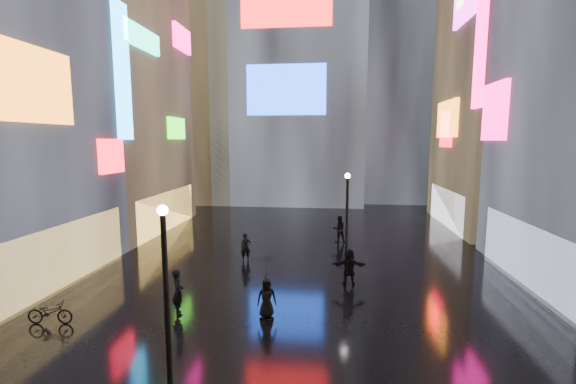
# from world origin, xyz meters

# --- Properties ---
(ground) EXTENTS (140.00, 140.00, 0.00)m
(ground) POSITION_xyz_m (0.00, 20.00, 0.00)
(ground) COLOR black
(ground) RESTS_ON ground
(building_left_far) EXTENTS (10.28, 12.00, 22.00)m
(building_left_far) POSITION_xyz_m (-15.98, 26.00, 10.98)
(building_left_far) COLOR black
(building_left_far) RESTS_ON ground
(building_right_far) EXTENTS (10.28, 12.00, 28.00)m
(building_right_far) POSITION_xyz_m (15.98, 30.00, 13.98)
(building_right_far) COLOR black
(building_right_far) RESTS_ON ground
(tower_main) EXTENTS (16.00, 14.20, 42.00)m
(tower_main) POSITION_xyz_m (-3.00, 43.97, 21.01)
(tower_main) COLOR black
(tower_main) RESTS_ON ground
(tower_flank_right) EXTENTS (12.00, 12.00, 34.00)m
(tower_flank_right) POSITION_xyz_m (9.00, 46.00, 17.00)
(tower_flank_right) COLOR black
(tower_flank_right) RESTS_ON ground
(tower_flank_left) EXTENTS (10.00, 10.00, 26.00)m
(tower_flank_left) POSITION_xyz_m (-14.00, 42.00, 13.00)
(tower_flank_left) COLOR black
(tower_flank_left) RESTS_ON ground
(lamp_near) EXTENTS (0.30, 0.30, 5.20)m
(lamp_near) POSITION_xyz_m (-2.94, 7.49, 2.94)
(lamp_near) COLOR black
(lamp_near) RESTS_ON ground
(lamp_far) EXTENTS (0.30, 0.30, 5.20)m
(lamp_far) POSITION_xyz_m (2.51, 18.53, 2.94)
(lamp_far) COLOR black
(lamp_far) RESTS_ON ground
(pedestrian_4) EXTENTS (0.87, 0.69, 1.57)m
(pedestrian_4) POSITION_xyz_m (-0.84, 11.90, 0.78)
(pedestrian_4) COLOR black
(pedestrian_4) RESTS_ON ground
(pedestrian_5) EXTENTS (1.68, 0.60, 1.79)m
(pedestrian_5) POSITION_xyz_m (2.55, 15.74, 0.89)
(pedestrian_5) COLOR black
(pedestrian_5) RESTS_ON ground
(pedestrian_6) EXTENTS (0.69, 0.57, 1.63)m
(pedestrian_6) POSITION_xyz_m (-3.23, 18.79, 0.81)
(pedestrian_6) COLOR black
(pedestrian_6) RESTS_ON ground
(pedestrian_7) EXTENTS (1.01, 0.85, 1.83)m
(pedestrian_7) POSITION_xyz_m (2.22, 23.68, 0.91)
(pedestrian_7) COLOR black
(pedestrian_7) RESTS_ON ground
(umbrella_2) EXTENTS (1.39, 1.39, 0.92)m
(umbrella_2) POSITION_xyz_m (-0.84, 11.90, 2.03)
(umbrella_2) COLOR black
(umbrella_2) RESTS_ON pedestrian_4
(bicycle) EXTENTS (1.77, 0.78, 0.90)m
(bicycle) POSITION_xyz_m (-8.94, 10.40, 0.45)
(bicycle) COLOR black
(bicycle) RESTS_ON ground
(pedestrian_8) EXTENTS (0.75, 0.81, 1.85)m
(pedestrian_8) POSITION_xyz_m (-4.41, 11.75, 0.93)
(pedestrian_8) COLOR black
(pedestrian_8) RESTS_ON ground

